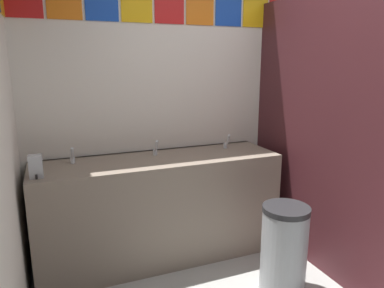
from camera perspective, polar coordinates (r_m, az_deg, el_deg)
wall_back at (r=3.44m, az=5.25°, el=8.81°), size 3.63×0.09×2.79m
vanity_counter at (r=3.08m, az=-5.16°, el=-9.91°), size 2.00×0.59×0.88m
faucet_left at (r=2.91m, az=-18.59°, el=-2.02°), size 0.04×0.10×0.14m
faucet_center at (r=3.01m, az=-5.83°, el=-0.88°), size 0.04×0.10×0.14m
faucet_right at (r=3.26m, az=5.53°, el=0.18°), size 0.04×0.10×0.14m
soap_dispenser at (r=2.64m, az=-23.74°, el=-3.33°), size 0.09×0.09×0.16m
stall_divider at (r=2.93m, az=24.63°, el=0.74°), size 0.92×1.59×2.18m
toilet at (r=3.90m, az=20.75°, el=-8.04°), size 0.39×0.49×0.74m
trash_bin at (r=2.77m, az=14.49°, el=-15.97°), size 0.34×0.34×0.66m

